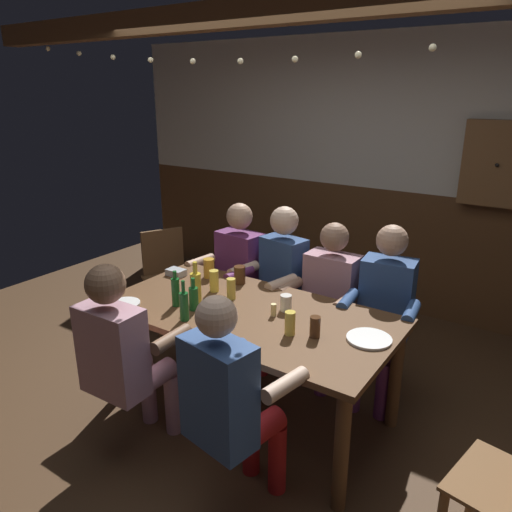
{
  "coord_description": "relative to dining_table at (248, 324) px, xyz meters",
  "views": [
    {
      "loc": [
        1.65,
        -2.18,
        2.11
      ],
      "look_at": [
        0.0,
        0.26,
        1.11
      ],
      "focal_mm": 34.41,
      "sensor_mm": 36.0,
      "label": 1
    }
  ],
  "objects": [
    {
      "name": "bottle_1",
      "position": [
        -0.37,
        -0.08,
        0.21
      ],
      "size": [
        0.07,
        0.07,
        0.29
      ],
      "color": "gold",
      "rests_on": "dining_table"
    },
    {
      "name": "dining_table",
      "position": [
        0.0,
        0.0,
        0.0
      ],
      "size": [
        1.89,
        0.98,
        0.76
      ],
      "color": "brown",
      "rests_on": "ground_plane"
    },
    {
      "name": "table_candle",
      "position": [
        0.17,
        0.03,
        0.14
      ],
      "size": [
        0.04,
        0.04,
        0.08
      ],
      "primitive_type": "cylinder",
      "color": "#F9E08C",
      "rests_on": "dining_table"
    },
    {
      "name": "pint_glass_2",
      "position": [
        -0.32,
        0.35,
        0.16
      ],
      "size": [
        0.08,
        0.08,
        0.13
      ],
      "primitive_type": "cylinder",
      "color": "#4C2D19",
      "rests_on": "dining_table"
    },
    {
      "name": "chair_empty_near_right",
      "position": [
        -1.42,
        0.72,
        -0.19
      ],
      "size": [
        0.59,
        0.59,
        0.88
      ],
      "rotation": [
        0.0,
        0.0,
        -2.04
      ],
      "color": "brown",
      "rests_on": "ground_plane"
    },
    {
      "name": "bottle_0",
      "position": [
        -0.25,
        -0.33,
        0.19
      ],
      "size": [
        0.06,
        0.06,
        0.26
      ],
      "color": "#195923",
      "rests_on": "dining_table"
    },
    {
      "name": "ceiling_beam",
      "position": [
        0.0,
        0.25,
        1.87
      ],
      "size": [
        5.28,
        0.14,
        0.16
      ],
      "primitive_type": "cube",
      "color": "brown"
    },
    {
      "name": "string_lights",
      "position": [
        0.0,
        0.2,
        1.66
      ],
      "size": [
        4.15,
        0.04,
        0.18
      ],
      "color": "#F9EAB2"
    },
    {
      "name": "back_wall_upper",
      "position": [
        0.0,
        2.26,
        1.24
      ],
      "size": [
        5.87,
        0.12,
        1.42
      ],
      "primitive_type": "cube",
      "color": "beige"
    },
    {
      "name": "person_5",
      "position": [
        0.39,
        -0.72,
        0.01
      ],
      "size": [
        0.54,
        0.55,
        1.24
      ],
      "rotation": [
        0.0,
        0.0,
        -0.17
      ],
      "color": "#2D4C84",
      "rests_on": "ground_plane"
    },
    {
      "name": "bottle_3",
      "position": [
        -0.44,
        -0.2,
        0.2
      ],
      "size": [
        0.05,
        0.05,
        0.24
      ],
      "color": "#195923",
      "rests_on": "dining_table"
    },
    {
      "name": "plate_1",
      "position": [
        -0.73,
        -0.38,
        0.1
      ],
      "size": [
        0.2,
        0.2,
        0.01
      ],
      "primitive_type": "cylinder",
      "color": "white",
      "rests_on": "dining_table"
    },
    {
      "name": "bottle_2",
      "position": [
        -0.3,
        -0.18,
        0.18
      ],
      "size": [
        0.06,
        0.06,
        0.22
      ],
      "color": "#195923",
      "rests_on": "dining_table"
    },
    {
      "name": "ground_plane",
      "position": [
        0.0,
        -0.17,
        -0.66
      ],
      "size": [
        7.05,
        7.05,
        0.0
      ],
      "primitive_type": "plane",
      "color": "#4C331E"
    },
    {
      "name": "condiment_caddy",
      "position": [
        -0.82,
        0.21,
        0.12
      ],
      "size": [
        0.14,
        0.1,
        0.05
      ],
      "primitive_type": "cube",
      "color": "#B2B7BC",
      "rests_on": "dining_table"
    },
    {
      "name": "person_4",
      "position": [
        -0.38,
        -0.72,
        0.02
      ],
      "size": [
        0.53,
        0.5,
        1.24
      ],
      "rotation": [
        0.0,
        0.0,
        0.03
      ],
      "color": "#B78493",
      "rests_on": "ground_plane"
    },
    {
      "name": "pint_glass_6",
      "position": [
        0.52,
        -0.07,
        0.16
      ],
      "size": [
        0.06,
        0.06,
        0.13
      ],
      "primitive_type": "cylinder",
      "color": "#4C2D19",
      "rests_on": "dining_table"
    },
    {
      "name": "person_3",
      "position": [
        0.65,
        0.72,
        0.02
      ],
      "size": [
        0.53,
        0.56,
        1.25
      ],
      "rotation": [
        0.0,
        0.0,
        3.27
      ],
      "color": "#2D4C84",
      "rests_on": "ground_plane"
    },
    {
      "name": "pint_glass_4",
      "position": [
        -0.59,
        0.32,
        0.17
      ],
      "size": [
        0.08,
        0.08,
        0.15
      ],
      "primitive_type": "cylinder",
      "color": "gold",
      "rests_on": "dining_table"
    },
    {
      "name": "pint_glass_0",
      "position": [
        0.38,
        -0.12,
        0.17
      ],
      "size": [
        0.06,
        0.06,
        0.14
      ],
      "primitive_type": "cylinder",
      "color": "#E5C64C",
      "rests_on": "dining_table"
    },
    {
      "name": "wall_dart_cabinet",
      "position": [
        1.03,
        2.13,
        0.86
      ],
      "size": [
        0.56,
        0.15,
        0.7
      ],
      "color": "brown"
    },
    {
      "name": "person_2",
      "position": [
        0.21,
        0.72,
        0.0
      ],
      "size": [
        0.53,
        0.51,
        1.2
      ],
      "rotation": [
        0.0,
        0.0,
        3.14
      ],
      "color": "#B78493",
      "rests_on": "ground_plane"
    },
    {
      "name": "person_1",
      "position": [
        -0.23,
        0.72,
        0.03
      ],
      "size": [
        0.53,
        0.56,
        1.27
      ],
      "rotation": [
        0.0,
        0.0,
        2.95
      ],
      "color": "#2D4C84",
      "rests_on": "ground_plane"
    },
    {
      "name": "back_wall_wainscot",
      "position": [
        0.0,
        2.26,
        -0.07
      ],
      "size": [
        5.87,
        0.12,
        1.2
      ],
      "primitive_type": "cube",
      "color": "brown",
      "rests_on": "ground_plane"
    },
    {
      "name": "pint_glass_1",
      "position": [
        -0.21,
        0.09,
        0.17
      ],
      "size": [
        0.06,
        0.06,
        0.15
      ],
      "primitive_type": "cylinder",
      "color": "#E5C64C",
      "rests_on": "dining_table"
    },
    {
      "name": "plate_0",
      "position": [
        0.79,
        0.07,
        0.1
      ],
      "size": [
        0.26,
        0.26,
        0.01
      ],
      "primitive_type": "cylinder",
      "color": "white",
      "rests_on": "dining_table"
    },
    {
      "name": "pint_glass_5",
      "position": [
        -0.39,
        0.13,
        0.17
      ],
      "size": [
        0.07,
        0.07,
        0.15
      ],
      "primitive_type": "cylinder",
      "color": "#E5C64C",
      "rests_on": "dining_table"
    },
    {
      "name": "person_0",
      "position": [
        -0.64,
        0.72,
        0.02
      ],
      "size": [
        0.55,
        0.55,
        1.24
      ],
      "rotation": [
        0.0,
        0.0,
        3.03
      ],
      "color": "#6B2D66",
      "rests_on": "ground_plane"
    },
    {
      "name": "pint_glass_3",
      "position": [
        0.2,
        0.14,
        0.15
      ],
      "size": [
        0.07,
        0.07,
        0.11
      ],
      "primitive_type": "cylinder",
      "color": "white",
      "rests_on": "dining_table"
    }
  ]
}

